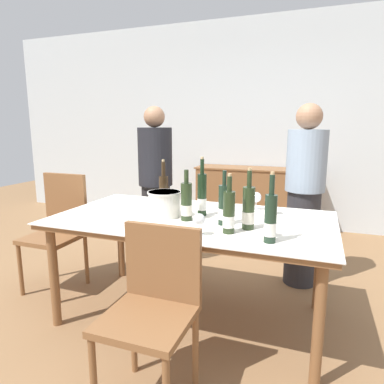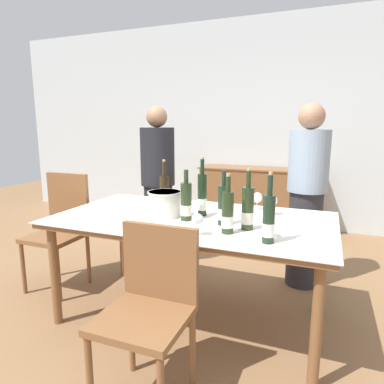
{
  "view_description": "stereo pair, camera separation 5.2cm",
  "coord_description": "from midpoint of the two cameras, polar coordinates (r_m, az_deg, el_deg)",
  "views": [
    {
      "loc": [
        0.8,
        -2.17,
        1.39
      ],
      "look_at": [
        0.0,
        0.0,
        0.94
      ],
      "focal_mm": 32.0,
      "sensor_mm": 36.0,
      "label": 1
    },
    {
      "loc": [
        0.84,
        -2.15,
        1.39
      ],
      "look_at": [
        0.0,
        0.0,
        0.94
      ],
      "focal_mm": 32.0,
      "sensor_mm": 36.0,
      "label": 2
    }
  ],
  "objects": [
    {
      "name": "ground_plane",
      "position": [
        2.69,
        -0.58,
        -19.93
      ],
      "size": [
        12.0,
        12.0,
        0.0
      ],
      "primitive_type": "plane",
      "color": "olive"
    },
    {
      "name": "back_wall",
      "position": [
        4.89,
        10.7,
        11.0
      ],
      "size": [
        8.0,
        0.1,
        2.8
      ],
      "color": "silver",
      "rests_on": "ground_plane"
    },
    {
      "name": "sideboard_cabinet",
      "position": [
        4.69,
        10.14,
        -1.06
      ],
      "size": [
        1.6,
        0.46,
        0.83
      ],
      "color": "brown",
      "rests_on": "ground_plane"
    },
    {
      "name": "dining_table",
      "position": [
        2.41,
        -0.62,
        -5.69
      ],
      "size": [
        1.91,
        1.05,
        0.76
      ],
      "color": "brown",
      "rests_on": "ground_plane"
    },
    {
      "name": "ice_bucket",
      "position": [
        2.41,
        -5.22,
        -1.86
      ],
      "size": [
        0.24,
        0.24,
        0.18
      ],
      "color": "white",
      "rests_on": "dining_table"
    },
    {
      "name": "wine_bottle_0",
      "position": [
        1.9,
        12.19,
        -4.41
      ],
      "size": [
        0.07,
        0.07,
        0.39
      ],
      "color": "#1E3323",
      "rests_on": "dining_table"
    },
    {
      "name": "wine_bottle_1",
      "position": [
        2.12,
        8.71,
        -2.79
      ],
      "size": [
        0.08,
        0.08,
        0.38
      ],
      "color": "#28381E",
      "rests_on": "dining_table"
    },
    {
      "name": "wine_bottle_2",
      "position": [
        2.41,
        1.07,
        -0.58
      ],
      "size": [
        0.07,
        0.07,
        0.42
      ],
      "color": "black",
      "rests_on": "dining_table"
    },
    {
      "name": "wine_bottle_3",
      "position": [
        2.62,
        -5.3,
        -0.11
      ],
      "size": [
        0.07,
        0.07,
        0.38
      ],
      "color": "#332314",
      "rests_on": "dining_table"
    },
    {
      "name": "wine_bottle_4",
      "position": [
        2.29,
        -1.58,
        -1.76
      ],
      "size": [
        0.08,
        0.08,
        0.34
      ],
      "color": "#28381E",
      "rests_on": "dining_table"
    },
    {
      "name": "wine_bottle_5",
      "position": [
        2.03,
        5.44,
        -3.49
      ],
      "size": [
        0.07,
        0.07,
        0.36
      ],
      "color": "#28381E",
      "rests_on": "dining_table"
    },
    {
      "name": "wine_bottle_6",
      "position": [
        2.2,
        4.68,
        -2.35
      ],
      "size": [
        0.07,
        0.07,
        0.35
      ],
      "color": "#1E3323",
      "rests_on": "dining_table"
    },
    {
      "name": "wine_glass_0",
      "position": [
        2.5,
        12.43,
        -1.42
      ],
      "size": [
        0.08,
        0.08,
        0.15
      ],
      "color": "white",
      "rests_on": "dining_table"
    },
    {
      "name": "wine_glass_1",
      "position": [
        1.99,
        0.46,
        -4.75
      ],
      "size": [
        0.07,
        0.07,
        0.13
      ],
      "color": "white",
      "rests_on": "dining_table"
    },
    {
      "name": "wine_glass_2",
      "position": [
        2.0,
        12.11,
        -5.01
      ],
      "size": [
        0.07,
        0.07,
        0.13
      ],
      "color": "white",
      "rests_on": "dining_table"
    },
    {
      "name": "wine_glass_3",
      "position": [
        2.63,
        10.11,
        -0.97
      ],
      "size": [
        0.08,
        0.08,
        0.14
      ],
      "color": "white",
      "rests_on": "dining_table"
    },
    {
      "name": "chair_left_end",
      "position": [
        3.17,
        -21.7,
        -4.95
      ],
      "size": [
        0.42,
        0.42,
        0.98
      ],
      "color": "brown",
      "rests_on": "ground_plane"
    },
    {
      "name": "chair_near_front",
      "position": [
        1.81,
        -7.25,
        -17.56
      ],
      "size": [
        0.42,
        0.42,
        0.89
      ],
      "color": "brown",
      "rests_on": "ground_plane"
    },
    {
      "name": "person_host",
      "position": [
        3.39,
        -6.5,
        0.71
      ],
      "size": [
        0.33,
        0.33,
        1.57
      ],
      "color": "#262628",
      "rests_on": "ground_plane"
    },
    {
      "name": "person_guest_left",
      "position": [
        3.07,
        17.74,
        -0.78
      ],
      "size": [
        0.33,
        0.33,
        1.57
      ],
      "color": "#2D2D33",
      "rests_on": "ground_plane"
    }
  ]
}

